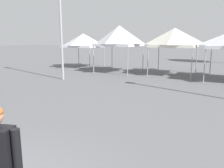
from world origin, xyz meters
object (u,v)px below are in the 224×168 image
canopy_tent_far_left (83,40)px  canopy_tent_left_of_center (174,38)px  canopy_tent_behind_left (119,36)px  light_pole_opposite_side (60,3)px

canopy_tent_far_left → canopy_tent_left_of_center: bearing=-5.2°
canopy_tent_behind_left → light_pole_opposite_side: light_pole_opposite_side is taller
canopy_tent_far_left → canopy_tent_behind_left: size_ratio=0.87×
canopy_tent_left_of_center → canopy_tent_far_left: bearing=174.8°
canopy_tent_far_left → canopy_tent_behind_left: canopy_tent_behind_left is taller
canopy_tent_far_left → light_pole_opposite_side: 6.59m
light_pole_opposite_side → canopy_tent_left_of_center: bearing=40.6°
canopy_tent_behind_left → light_pole_opposite_side: bearing=-112.7°
canopy_tent_left_of_center → light_pole_opposite_side: bearing=-139.4°
canopy_tent_far_left → canopy_tent_behind_left: 4.32m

